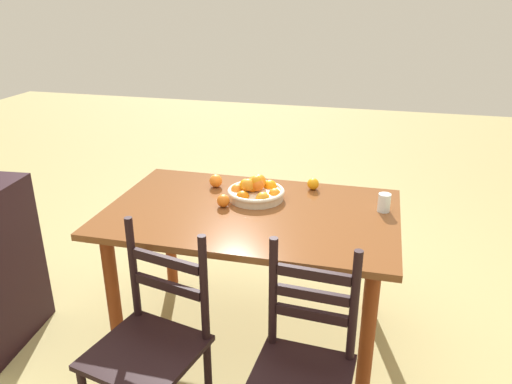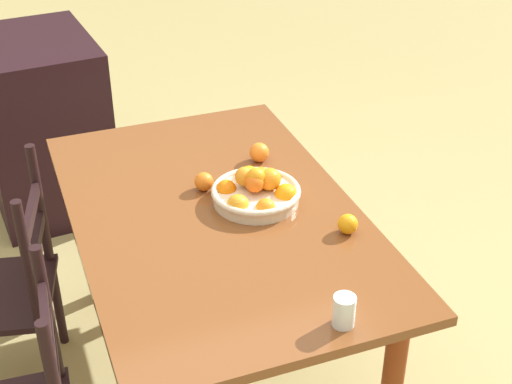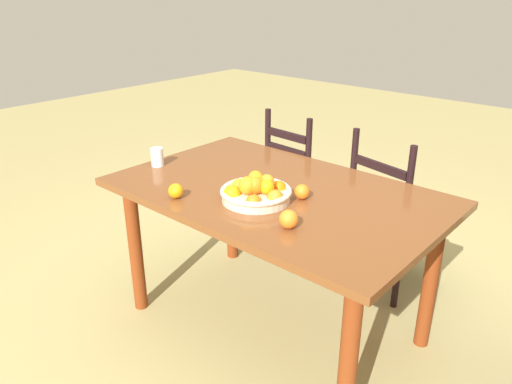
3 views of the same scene
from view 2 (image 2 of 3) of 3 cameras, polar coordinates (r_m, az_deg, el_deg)
ground_plane at (r=3.08m, az=-2.70°, el=-13.56°), size 12.00×12.00×0.00m
dining_table at (r=2.65m, az=-3.06°, el=-3.39°), size 1.52×0.96×0.77m
chair_by_cabinet at (r=2.91m, az=-18.60°, el=-7.28°), size 0.51×0.51×0.93m
cabinet at (r=4.03m, az=-15.99°, el=4.98°), size 0.78×0.64×0.91m
fruit_bowl at (r=2.62m, az=0.01°, el=0.13°), size 0.32×0.32×0.14m
orange_loose_0 at (r=2.88m, az=0.25°, el=3.04°), size 0.08×0.08×0.08m
orange_loose_1 at (r=2.48m, az=7.00°, el=-2.44°), size 0.07×0.07×0.07m
orange_loose_2 at (r=2.70m, az=-3.99°, el=0.80°), size 0.07×0.07×0.07m
drinking_glass at (r=2.11m, az=6.72°, el=-8.99°), size 0.07×0.07×0.10m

